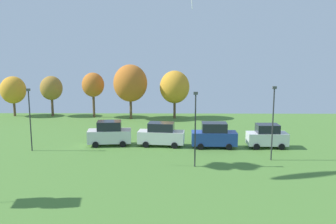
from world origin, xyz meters
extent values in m
cube|color=silver|center=(-6.85, 40.35, 0.98)|extent=(4.61, 2.31, 1.32)
cube|color=#1E232D|center=(-6.85, 40.35, 2.10)|extent=(2.61, 1.96, 0.92)
cylinder|color=black|center=(-5.38, 39.56, 0.32)|extent=(0.66, 0.29, 0.64)
cylinder|color=black|center=(-5.57, 41.41, 0.32)|extent=(0.66, 0.29, 0.64)
cylinder|color=black|center=(-8.12, 39.28, 0.32)|extent=(0.66, 0.29, 0.64)
cylinder|color=black|center=(-8.32, 41.13, 0.32)|extent=(0.66, 0.29, 0.64)
cube|color=silver|center=(-1.45, 40.10, 0.95)|extent=(4.90, 2.25, 1.26)
cube|color=#1E232D|center=(-1.45, 40.10, 2.02)|extent=(2.77, 1.88, 0.88)
cylinder|color=black|center=(-0.09, 39.07, 0.32)|extent=(0.66, 0.29, 0.64)
cylinder|color=black|center=(0.11, 40.79, 0.32)|extent=(0.66, 0.29, 0.64)
cylinder|color=black|center=(-3.00, 39.40, 0.32)|extent=(0.66, 0.29, 0.64)
cylinder|color=black|center=(-2.81, 41.12, 0.32)|extent=(0.66, 0.29, 0.64)
cube|color=#234299|center=(3.95, 39.49, 0.99)|extent=(4.58, 1.85, 1.34)
cube|color=#1E232D|center=(3.95, 39.49, 2.13)|extent=(2.53, 1.67, 0.94)
cylinder|color=black|center=(5.34, 38.58, 0.32)|extent=(0.64, 0.23, 0.64)
cylinder|color=black|center=(5.38, 40.35, 0.32)|extent=(0.64, 0.23, 0.64)
cylinder|color=black|center=(2.53, 38.64, 0.32)|extent=(0.64, 0.23, 0.64)
cylinder|color=black|center=(2.56, 40.40, 0.32)|extent=(0.64, 0.23, 0.64)
cube|color=silver|center=(9.35, 39.57, 0.94)|extent=(4.02, 1.77, 1.24)
cube|color=#1E232D|center=(9.35, 39.57, 2.00)|extent=(2.21, 1.63, 0.87)
cylinder|color=black|center=(10.60, 38.70, 0.32)|extent=(0.64, 0.22, 0.64)
cylinder|color=black|center=(10.59, 40.46, 0.32)|extent=(0.64, 0.22, 0.64)
cylinder|color=black|center=(8.11, 38.69, 0.32)|extent=(0.64, 0.22, 0.64)
cylinder|color=black|center=(8.10, 40.45, 0.32)|extent=(0.64, 0.22, 0.64)
cylinder|color=#2D2D33|center=(1.61, 33.38, 3.08)|extent=(0.12, 0.12, 6.16)
cube|color=#4C4C51|center=(1.61, 33.38, 6.28)|extent=(0.36, 0.20, 0.24)
cylinder|color=#2D2D33|center=(8.62, 35.29, 3.22)|extent=(0.12, 0.12, 6.45)
cube|color=#4C4C51|center=(8.62, 35.29, 6.57)|extent=(0.36, 0.20, 0.24)
cylinder|color=#2D2D33|center=(-14.18, 38.14, 2.97)|extent=(0.12, 0.12, 5.94)
cube|color=#4C4C51|center=(-14.18, 38.14, 6.06)|extent=(0.36, 0.20, 0.24)
cylinder|color=brown|center=(-24.35, 57.46, 1.30)|extent=(0.36, 0.36, 2.59)
ellipsoid|color=gold|center=(-24.35, 57.46, 4.00)|extent=(3.75, 3.75, 4.12)
cylinder|color=brown|center=(-18.54, 57.50, 1.53)|extent=(0.36, 0.36, 3.05)
ellipsoid|color=olive|center=(-18.54, 57.50, 4.29)|extent=(3.31, 3.31, 3.64)
cylinder|color=brown|center=(-12.02, 56.60, 1.83)|extent=(0.36, 0.36, 3.65)
ellipsoid|color=#BC6623|center=(-12.02, 56.60, 4.88)|extent=(3.27, 3.27, 3.59)
cylinder|color=brown|center=(-6.33, 55.31, 1.70)|extent=(0.36, 0.36, 3.40)
ellipsoid|color=#BC6623|center=(-6.33, 55.31, 5.23)|extent=(4.87, 4.87, 5.35)
cylinder|color=brown|center=(0.05, 55.89, 1.50)|extent=(0.36, 0.36, 3.00)
ellipsoid|color=gold|center=(0.05, 55.89, 4.62)|extent=(4.33, 4.33, 4.76)
camera|label=1|loc=(-0.35, 4.28, 9.60)|focal=38.00mm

